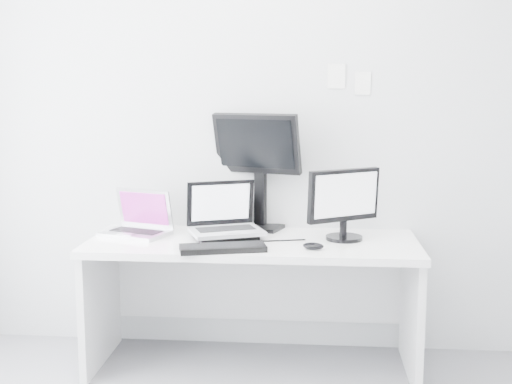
% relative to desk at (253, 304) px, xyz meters
% --- Properties ---
extents(back_wall, '(3.60, 0.00, 3.60)m').
position_rel_desk_xyz_m(back_wall, '(0.00, 0.35, 0.99)').
color(back_wall, silver).
rests_on(back_wall, ground).
extents(desk, '(1.80, 0.70, 0.73)m').
position_rel_desk_xyz_m(desk, '(0.00, 0.00, 0.00)').
color(desk, white).
rests_on(desk, ground).
extents(macbook, '(0.43, 0.37, 0.27)m').
position_rel_desk_xyz_m(macbook, '(-0.67, 0.06, 0.50)').
color(macbook, silver).
rests_on(macbook, desk).
extents(speaker, '(0.12, 0.12, 0.20)m').
position_rel_desk_xyz_m(speaker, '(-0.14, 0.26, 0.46)').
color(speaker, black).
rests_on(speaker, desk).
extents(dell_laptop, '(0.47, 0.42, 0.32)m').
position_rel_desk_xyz_m(dell_laptop, '(-0.15, 0.02, 0.53)').
color(dell_laptop, '#B5B8BD').
rests_on(dell_laptop, desk).
extents(rear_monitor, '(0.55, 0.34, 0.70)m').
position_rel_desk_xyz_m(rear_monitor, '(0.01, 0.29, 0.72)').
color(rear_monitor, black).
rests_on(rear_monitor, desk).
extents(samsung_monitor, '(0.48, 0.41, 0.40)m').
position_rel_desk_xyz_m(samsung_monitor, '(0.50, 0.06, 0.57)').
color(samsung_monitor, black).
rests_on(samsung_monitor, desk).
extents(keyboard, '(0.46, 0.26, 0.03)m').
position_rel_desk_xyz_m(keyboard, '(-0.13, -0.25, 0.38)').
color(keyboard, black).
rests_on(keyboard, desk).
extents(mouse, '(0.13, 0.10, 0.04)m').
position_rel_desk_xyz_m(mouse, '(0.33, -0.18, 0.38)').
color(mouse, black).
rests_on(mouse, desk).
extents(wall_note_0, '(0.10, 0.00, 0.14)m').
position_rel_desk_xyz_m(wall_note_0, '(0.45, 0.34, 1.26)').
color(wall_note_0, white).
rests_on(wall_note_0, back_wall).
extents(wall_note_1, '(0.09, 0.00, 0.13)m').
position_rel_desk_xyz_m(wall_note_1, '(0.60, 0.34, 1.22)').
color(wall_note_1, white).
rests_on(wall_note_1, back_wall).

